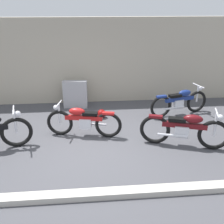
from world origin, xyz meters
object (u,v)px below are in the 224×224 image
object	(u,v)px
stone_marker	(75,94)
motorcycle_blue	(180,102)
motorcycle_maroon	(185,129)
helmet	(102,114)
motorcycle_red	(83,121)

from	to	relation	value
stone_marker	motorcycle_blue	world-z (taller)	stone_marker
motorcycle_maroon	motorcycle_blue	bearing A→B (deg)	92.90
helmet	motorcycle_maroon	bearing A→B (deg)	-46.06
stone_marker	motorcycle_maroon	bearing A→B (deg)	-47.27
motorcycle_red	stone_marker	bearing A→B (deg)	-71.26
helmet	motorcycle_blue	distance (m)	2.47
stone_marker	motorcycle_maroon	world-z (taller)	motorcycle_maroon
helmet	motorcycle_blue	bearing A→B (deg)	0.54
helmet	motorcycle_red	xyz separation A→B (m)	(-0.55, -1.18, 0.30)
motorcycle_maroon	motorcycle_red	bearing A→B (deg)	-179.82
helmet	motorcycle_maroon	size ratio (longest dim) A/B	0.13
motorcycle_red	motorcycle_blue	bearing A→B (deg)	-146.42
motorcycle_red	motorcycle_maroon	world-z (taller)	motorcycle_maroon
helmet	stone_marker	bearing A→B (deg)	130.09
helmet	motorcycle_red	size ratio (longest dim) A/B	0.13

